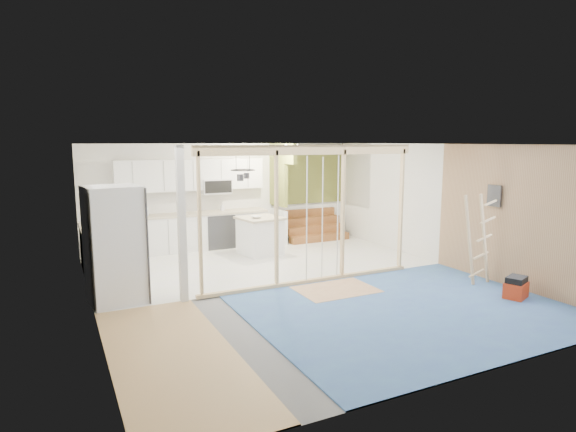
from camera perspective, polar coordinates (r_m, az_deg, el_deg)
name	(u,v)px	position (r m, az deg, el deg)	size (l,w,h in m)	color
room	(296,216)	(8.75, 0.99, -0.05)	(7.01, 8.01, 2.61)	slate
floor_overlays	(298,283)	(9.12, 1.20, -7.99)	(7.00, 8.00, 0.03)	white
stud_frame	(283,201)	(8.59, -0.62, 1.84)	(4.66, 0.14, 2.60)	beige
base_cabinets	(169,236)	(11.50, -13.98, -2.37)	(4.45, 2.24, 0.93)	white
upper_cabinets	(194,176)	(11.94, -11.08, 4.68)	(3.60, 0.41, 0.85)	white
green_partition	(302,205)	(12.95, 1.64, 1.26)	(2.25, 1.51, 2.60)	olive
pot_rack	(243,173)	(10.27, -5.38, 5.14)	(0.52, 0.52, 0.72)	black
sheathing_panel	(523,219)	(9.46, 26.08, -0.29)	(0.02, 4.00, 2.60)	tan
electrical_panel	(494,196)	(9.75, 23.26, 2.22)	(0.04, 0.30, 0.40)	#3A3B40
ceiling_light	(291,146)	(11.95, 0.40, 8.31)	(0.32, 0.32, 0.08)	#FFEABF
fridge	(115,245)	(8.35, -19.77, -3.28)	(0.95, 0.92, 1.95)	silver
island	(260,236)	(11.30, -3.31, -2.41)	(1.06, 1.06, 0.90)	white
bowl	(256,217)	(11.05, -3.77, -0.12)	(0.24, 0.24, 0.06)	white
soap_bottle_a	(146,210)	(11.57, -16.49, 0.69)	(0.12, 0.12, 0.31)	#B5BDCA
soap_bottle_b	(222,207)	(12.19, -7.81, 1.08)	(0.08, 0.09, 0.19)	silver
toolbox	(516,288)	(9.11, 25.41, -7.74)	(0.49, 0.44, 0.39)	#B42D10
ladder	(479,239)	(9.49, 21.68, -2.60)	(0.92, 0.07, 1.70)	tan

